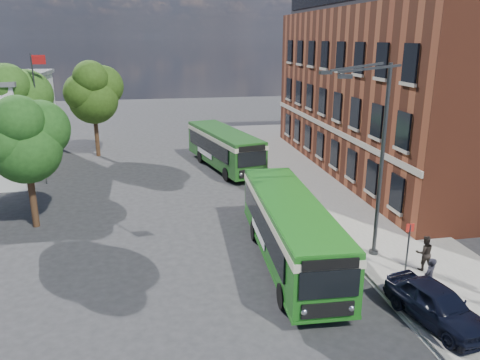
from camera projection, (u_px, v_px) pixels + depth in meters
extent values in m
plane|color=#28282B|center=(258.00, 247.00, 23.31)|extent=(120.00, 120.00, 0.00)
cube|color=gray|center=(332.00, 189.00, 32.04)|extent=(6.00, 48.00, 0.15)
cube|color=beige|center=(289.00, 192.00, 31.53)|extent=(0.12, 48.00, 0.01)
cube|color=brown|center=(404.00, 93.00, 35.30)|extent=(12.00, 26.00, 12.00)
cube|color=#B4AA98|center=(327.00, 127.00, 34.94)|extent=(0.12, 26.00, 0.35)
cylinder|color=#323537|center=(39.00, 121.00, 32.01)|extent=(0.10, 0.10, 9.00)
cube|color=#A01212|center=(38.00, 60.00, 30.89)|extent=(0.90, 0.02, 0.60)
cylinder|color=#323537|center=(373.00, 253.00, 22.31)|extent=(0.44, 0.44, 0.30)
cylinder|color=#323537|center=(381.00, 165.00, 21.03)|extent=(0.18, 0.18, 9.00)
cube|color=#323537|center=(369.00, 69.00, 18.99)|extent=(2.58, 0.46, 0.37)
cube|color=#323537|center=(357.00, 67.00, 20.12)|extent=(2.58, 0.46, 0.37)
cube|color=#323537|center=(345.00, 76.00, 18.39)|extent=(0.55, 0.22, 0.16)
cube|color=#323537|center=(326.00, 72.00, 20.42)|extent=(0.55, 0.22, 0.16)
cylinder|color=#323537|center=(407.00, 251.00, 19.99)|extent=(0.08, 0.08, 2.50)
cube|color=red|center=(410.00, 228.00, 19.67)|extent=(0.35, 0.04, 0.35)
cube|color=#1C6519|center=(290.00, 227.00, 21.25)|extent=(2.99, 11.10, 2.45)
cube|color=#1C6519|center=(289.00, 252.00, 21.62)|extent=(3.03, 11.15, 0.14)
cube|color=black|center=(261.00, 223.00, 21.32)|extent=(0.49, 9.20, 1.10)
cube|color=black|center=(316.00, 220.00, 21.67)|extent=(0.49, 9.20, 1.10)
cube|color=beige|center=(291.00, 210.00, 21.01)|extent=(3.05, 11.17, 0.32)
cube|color=#1C6519|center=(291.00, 202.00, 20.90)|extent=(2.88, 11.00, 0.12)
cube|color=black|center=(329.00, 284.00, 15.96)|extent=(2.15, 0.18, 1.05)
cube|color=black|center=(331.00, 265.00, 15.73)|extent=(2.00, 0.17, 0.38)
cube|color=black|center=(328.00, 310.00, 16.24)|extent=(1.90, 0.16, 0.55)
sphere|color=silver|center=(304.00, 312.00, 16.15)|extent=(0.26, 0.26, 0.26)
sphere|color=silver|center=(351.00, 308.00, 16.38)|extent=(0.26, 0.26, 0.26)
cube|color=black|center=(267.00, 185.00, 26.42)|extent=(2.00, 0.17, 0.90)
cube|color=white|center=(258.00, 232.00, 22.21)|extent=(0.18, 3.20, 0.45)
cylinder|color=black|center=(283.00, 296.00, 17.96)|extent=(0.32, 1.01, 1.00)
cylinder|color=black|center=(341.00, 292.00, 18.27)|extent=(0.32, 1.01, 1.00)
cylinder|color=black|center=(254.00, 231.00, 24.02)|extent=(0.32, 1.01, 1.00)
cylinder|color=black|center=(299.00, 228.00, 24.34)|extent=(0.32, 1.01, 1.00)
cube|color=#1E561B|center=(224.00, 146.00, 36.91)|extent=(4.80, 10.60, 2.45)
cube|color=#1E561B|center=(224.00, 162.00, 37.29)|extent=(4.85, 10.65, 0.14)
cube|color=black|center=(207.00, 145.00, 36.64)|extent=(2.03, 8.29, 1.10)
cube|color=black|center=(237.00, 142.00, 37.63)|extent=(2.03, 8.29, 1.10)
cube|color=beige|center=(224.00, 136.00, 36.67)|extent=(4.87, 10.67, 0.32)
cube|color=#1E561B|center=(224.00, 131.00, 36.56)|extent=(4.68, 10.48, 0.12)
cube|color=black|center=(252.00, 159.00, 32.33)|extent=(2.11, 0.57, 1.05)
cube|color=black|center=(252.00, 148.00, 32.10)|extent=(1.96, 0.54, 0.38)
cube|color=black|center=(252.00, 173.00, 32.62)|extent=(1.87, 0.51, 0.55)
sphere|color=silver|center=(241.00, 174.00, 32.30)|extent=(0.26, 0.26, 0.26)
sphere|color=silver|center=(263.00, 171.00, 32.96)|extent=(0.26, 0.26, 0.26)
cube|color=black|center=(202.00, 132.00, 41.37)|extent=(1.96, 0.54, 0.90)
cube|color=white|center=(204.00, 153.00, 37.47)|extent=(0.77, 3.12, 0.45)
cylinder|color=black|center=(227.00, 174.00, 33.90)|extent=(0.50, 1.04, 1.00)
cylinder|color=black|center=(256.00, 171.00, 34.81)|extent=(0.50, 1.04, 1.00)
cylinder|color=black|center=(201.00, 157.00, 38.89)|extent=(0.50, 1.04, 1.00)
cylinder|color=black|center=(227.00, 154.00, 39.79)|extent=(0.50, 1.04, 1.00)
imported|color=black|center=(437.00, 304.00, 16.74)|extent=(2.54, 4.46, 1.43)
imported|color=black|center=(429.00, 278.00, 18.37)|extent=(0.73, 0.65, 1.66)
imported|color=black|center=(424.00, 253.00, 20.54)|extent=(0.88, 0.74, 1.60)
cylinder|color=#3C2816|center=(33.00, 200.00, 25.42)|extent=(0.36, 0.36, 3.12)
sphere|color=#1E4917|center=(26.00, 149.00, 24.59)|extent=(3.69, 3.69, 3.69)
sphere|color=#1E4917|center=(40.00, 129.00, 24.98)|extent=(3.12, 3.12, 3.12)
sphere|color=#1E4917|center=(9.00, 141.00, 23.85)|extent=(2.84, 2.84, 2.84)
sphere|color=#1E4917|center=(18.00, 120.00, 23.45)|extent=(2.55, 2.55, 2.55)
cylinder|color=#3C2816|center=(20.00, 158.00, 33.16)|extent=(0.36, 0.36, 3.60)
sphere|color=#2A5218|center=(14.00, 112.00, 32.20)|extent=(4.25, 4.25, 4.25)
sphere|color=#2A5218|center=(27.00, 95.00, 32.64)|extent=(3.60, 3.60, 3.60)
sphere|color=#2A5218|center=(7.00, 86.00, 30.88)|extent=(2.94, 2.94, 2.94)
cylinder|color=#3C2816|center=(97.00, 136.00, 40.67)|extent=(0.36, 0.36, 3.52)
sphere|color=#294813|center=(93.00, 99.00, 39.74)|extent=(4.16, 4.16, 4.16)
sphere|color=#294813|center=(103.00, 86.00, 40.17)|extent=(3.52, 3.52, 3.52)
sphere|color=#294813|center=(83.00, 93.00, 38.89)|extent=(3.20, 3.20, 3.20)
sphere|color=#294813|center=(90.00, 78.00, 38.44)|extent=(2.88, 2.88, 2.88)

